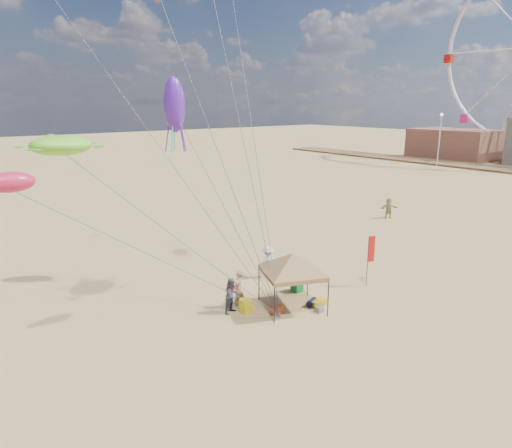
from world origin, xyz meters
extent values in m
plane|color=tan|center=(0.00, 0.00, 0.00)|extent=(280.00, 280.00, 0.00)
cylinder|color=black|center=(-0.06, 2.67, 0.89)|extent=(0.05, 0.05, 1.77)
cylinder|color=black|center=(2.38, 1.62, 0.89)|extent=(0.05, 0.05, 1.77)
cylinder|color=black|center=(-1.11, 0.23, 0.89)|extent=(0.05, 0.05, 1.77)
cylinder|color=black|center=(1.33, -0.82, 0.89)|extent=(0.05, 0.05, 1.77)
cube|color=olive|center=(0.63, 0.93, 1.88)|extent=(3.60, 3.60, 0.21)
pyramid|color=olive|center=(0.63, 0.93, 2.87)|extent=(4.94, 4.94, 0.89)
cylinder|color=black|center=(5.82, 0.50, 1.47)|extent=(0.04, 0.04, 2.93)
cube|color=red|center=(6.03, 0.45, 2.14)|extent=(0.42, 0.12, 1.47)
cube|color=#C3460F|center=(-0.35, 0.95, 0.19)|extent=(0.54, 0.38, 0.38)
cube|color=#122197|center=(3.33, 4.34, 0.19)|extent=(0.54, 0.38, 0.38)
cylinder|color=black|center=(1.63, 0.53, 0.18)|extent=(0.69, 0.54, 0.36)
cylinder|color=red|center=(-0.40, 4.68, 0.18)|extent=(0.54, 0.69, 0.36)
cube|color=#188539|center=(2.30, 2.35, 0.35)|extent=(0.50, 0.50, 0.70)
cube|color=yellow|center=(-1.47, 1.94, 0.35)|extent=(0.50, 0.50, 0.70)
cube|color=slate|center=(1.38, -0.23, 0.14)|extent=(0.34, 0.30, 0.28)
cube|color=gold|center=(1.90, 0.39, 0.20)|extent=(0.90, 0.50, 0.24)
imported|color=#9E7D5A|center=(-1.34, 2.70, 0.96)|extent=(0.84, 0.74, 1.93)
imported|color=#393E4E|center=(-1.95, 2.38, 0.88)|extent=(1.00, 0.87, 1.75)
imported|color=silver|center=(2.46, 5.01, 0.92)|extent=(1.28, 0.86, 1.84)
imported|color=tan|center=(19.94, 9.45, 0.89)|extent=(1.68, 1.28, 1.77)
cube|color=#8C5947|center=(67.00, 30.00, 2.60)|extent=(10.00, 14.00, 5.20)
cylinder|color=silver|center=(55.00, 26.00, 4.00)|extent=(0.16, 0.16, 8.00)
sphere|color=#FFF2CC|center=(55.00, 26.00, 8.00)|extent=(0.50, 0.50, 0.50)
cube|color=red|center=(72.00, 35.74, 17.75)|extent=(1.31, 1.31, 1.53)
cube|color=#F2268C|center=(72.00, 31.25, 6.90)|extent=(1.31, 1.31, 1.53)
ellipsoid|color=#74DA2B|center=(-8.02, 6.41, 8.10)|extent=(2.96, 2.54, 0.88)
ellipsoid|color=#D21F44|center=(-10.60, 4.06, 7.07)|extent=(1.78, 0.96, 0.77)
ellipsoid|color=#5B1FB3|center=(-1.39, 8.35, 9.78)|extent=(1.14, 1.14, 2.96)
camera|label=1|loc=(-14.03, -14.79, 9.91)|focal=32.87mm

